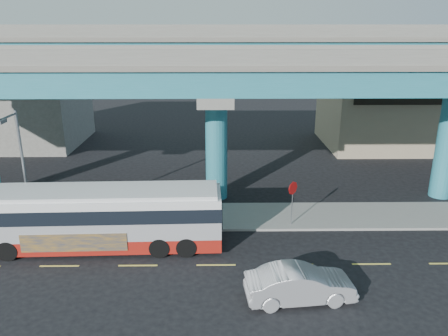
{
  "coord_description": "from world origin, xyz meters",
  "views": [
    {
      "loc": [
        0.17,
        -19.95,
        11.75
      ],
      "look_at": [
        0.46,
        4.0,
        3.82
      ],
      "focal_mm": 35.0,
      "sensor_mm": 36.0,
      "label": 1
    }
  ],
  "objects_px": {
    "transit_bus": "(100,216)",
    "sedan": "(300,284)",
    "street_lamp": "(17,155)",
    "stop_sign": "(293,193)"
  },
  "relations": [
    {
      "from": "transit_bus",
      "to": "stop_sign",
      "type": "relative_size",
      "value": 4.82
    },
    {
      "from": "sedan",
      "to": "transit_bus",
      "type": "bearing_deg",
      "value": 57.23
    },
    {
      "from": "transit_bus",
      "to": "street_lamp",
      "type": "distance_m",
      "value": 5.88
    },
    {
      "from": "transit_bus",
      "to": "stop_sign",
      "type": "height_order",
      "value": "transit_bus"
    },
    {
      "from": "sedan",
      "to": "stop_sign",
      "type": "xyz_separation_m",
      "value": [
        0.82,
        7.47,
        1.35
      ]
    },
    {
      "from": "transit_bus",
      "to": "sedan",
      "type": "distance_m",
      "value": 11.25
    },
    {
      "from": "transit_bus",
      "to": "stop_sign",
      "type": "distance_m",
      "value": 11.11
    },
    {
      "from": "transit_bus",
      "to": "street_lamp",
      "type": "height_order",
      "value": "street_lamp"
    },
    {
      "from": "transit_bus",
      "to": "street_lamp",
      "type": "bearing_deg",
      "value": 158.55
    },
    {
      "from": "sedan",
      "to": "stop_sign",
      "type": "bearing_deg",
      "value": -12.4
    }
  ]
}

